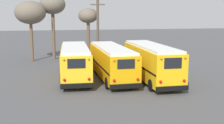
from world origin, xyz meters
TOP-DOWN VIEW (x-y plane):
  - ground_plane at (0.00, 0.00)m, footprint 160.00×160.00m
  - school_bus_0 at (-3.33, 0.82)m, footprint 3.02×9.96m
  - school_bus_1 at (0.00, 0.36)m, footprint 2.77×10.51m
  - school_bus_2 at (3.33, -1.20)m, footprint 2.66×10.01m
  - utility_pole at (0.28, 10.18)m, footprint 1.80×0.32m
  - bare_tree_0 at (-0.79, 11.34)m, footprint 2.51×2.51m
  - bare_tree_1 at (-5.21, 12.64)m, footprint 3.33×3.33m
  - bare_tree_2 at (-7.93, 11.55)m, footprint 3.80×3.80m

SIDE VIEW (x-z plane):
  - ground_plane at x=0.00m, z-range 0.00..0.00m
  - school_bus_1 at x=0.00m, z-range 0.14..3.11m
  - school_bus_0 at x=-3.33m, z-range 0.15..3.16m
  - school_bus_2 at x=3.33m, z-range 0.13..3.34m
  - utility_pole at x=0.28m, z-range 0.13..8.18m
  - bare_tree_0 at x=-0.79m, z-range 2.18..8.84m
  - bare_tree_2 at x=-7.93m, z-range 2.28..9.82m
  - bare_tree_1 at x=-5.21m, z-range 2.80..11.19m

